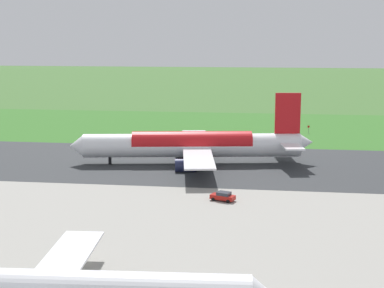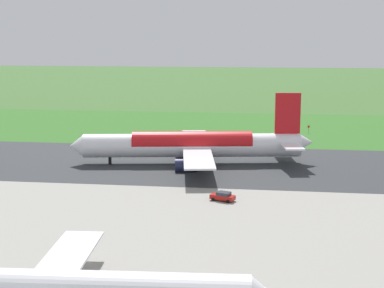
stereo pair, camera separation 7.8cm
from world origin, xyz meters
TOP-DOWN VIEW (x-y plane):
  - ground_plane at (0.00, 0.00)m, footprint 800.00×800.00m
  - runway_asphalt at (0.00, 0.00)m, footprint 600.00×41.13m
  - grass_verge_foreground at (0.00, -47.40)m, footprint 600.00×80.00m
  - airliner_main at (3.38, -0.06)m, footprint 54.02×44.40m
  - service_car_followme at (-5.42, 28.53)m, footprint 4.56×3.14m
  - no_stopping_sign at (-24.67, -45.03)m, footprint 0.60×0.10m
  - traffic_cone_orange at (-19.78, -45.93)m, footprint 0.40×0.40m

SIDE VIEW (x-z plane):
  - ground_plane at x=0.00m, z-range 0.00..0.00m
  - grass_verge_foreground at x=0.00m, z-range 0.00..0.04m
  - runway_asphalt at x=0.00m, z-range 0.00..0.06m
  - traffic_cone_orange at x=-19.78m, z-range 0.00..0.55m
  - service_car_followme at x=-5.42m, z-range 0.03..1.65m
  - no_stopping_sign at x=-24.67m, z-range 0.23..2.52m
  - airliner_main at x=3.38m, z-range -3.59..12.29m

